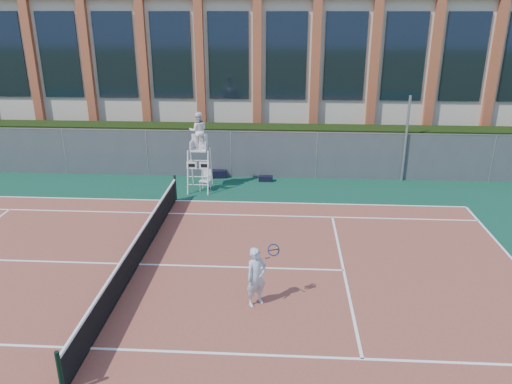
# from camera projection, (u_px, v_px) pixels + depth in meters

# --- Properties ---
(ground) EXTENTS (120.00, 120.00, 0.00)m
(ground) POSITION_uv_depth(u_px,v_px,m) (139.00, 265.00, 15.67)
(ground) COLOR #233814
(apron) EXTENTS (36.00, 20.00, 0.01)m
(apron) POSITION_uv_depth(u_px,v_px,m) (147.00, 250.00, 16.61)
(apron) COLOR #0E3D2E
(apron) RESTS_ON ground
(tennis_court) EXTENTS (23.77, 10.97, 0.02)m
(tennis_court) POSITION_uv_depth(u_px,v_px,m) (139.00, 265.00, 15.67)
(tennis_court) COLOR brown
(tennis_court) RESTS_ON apron
(tennis_net) EXTENTS (0.10, 11.30, 1.10)m
(tennis_net) POSITION_uv_depth(u_px,v_px,m) (137.00, 250.00, 15.49)
(tennis_net) COLOR black
(tennis_net) RESTS_ON ground
(fence) EXTENTS (40.00, 0.06, 2.20)m
(fence) POSITION_uv_depth(u_px,v_px,m) (189.00, 154.00, 23.52)
(fence) COLOR #595E60
(fence) RESTS_ON ground
(hedge) EXTENTS (40.00, 1.40, 2.20)m
(hedge) POSITION_uv_depth(u_px,v_px,m) (193.00, 147.00, 24.64)
(hedge) COLOR black
(hedge) RESTS_ON ground
(building) EXTENTS (45.00, 10.60, 8.22)m
(building) POSITION_uv_depth(u_px,v_px,m) (214.00, 66.00, 31.01)
(building) COLOR beige
(building) RESTS_ON ground
(steel_pole) EXTENTS (0.12, 0.12, 3.97)m
(steel_pole) POSITION_uv_depth(u_px,v_px,m) (406.00, 139.00, 22.56)
(steel_pole) COLOR #9EA0A5
(steel_pole) RESTS_ON ground
(umpire_chair) EXTENTS (0.97, 1.50, 3.49)m
(umpire_chair) POSITION_uv_depth(u_px,v_px,m) (198.00, 133.00, 21.33)
(umpire_chair) COLOR white
(umpire_chair) RESTS_ON ground
(plastic_chair) EXTENTS (0.51, 0.51, 0.94)m
(plastic_chair) POSITION_uv_depth(u_px,v_px,m) (206.00, 178.00, 21.90)
(plastic_chair) COLOR silver
(plastic_chair) RESTS_ON apron
(sports_bag_near) EXTENTS (0.90, 0.46, 0.37)m
(sports_bag_near) POSITION_uv_depth(u_px,v_px,m) (217.00, 174.00, 23.57)
(sports_bag_near) COLOR black
(sports_bag_near) RESTS_ON apron
(sports_bag_far) EXTENTS (0.64, 0.28, 0.26)m
(sports_bag_far) POSITION_uv_depth(u_px,v_px,m) (266.00, 178.00, 23.12)
(sports_bag_far) COLOR black
(sports_bag_far) RESTS_ON apron
(tennis_player) EXTENTS (1.00, 0.78, 1.69)m
(tennis_player) POSITION_uv_depth(u_px,v_px,m) (256.00, 277.00, 13.29)
(tennis_player) COLOR #AFC3D2
(tennis_player) RESTS_ON tennis_court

